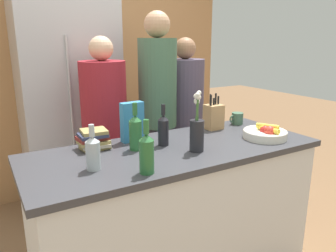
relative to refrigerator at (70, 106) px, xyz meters
name	(u,v)px	position (x,y,z in m)	size (l,w,h in m)	color
kitchen_island	(175,211)	(0.32, -1.36, -0.52)	(1.88, 0.75, 0.91)	silver
back_wall_wood	(90,67)	(0.32, 0.36, 0.32)	(3.08, 0.12, 2.60)	#AD7A4C
refrigerator	(70,106)	(0.00, 0.00, 0.00)	(0.86, 0.62, 1.96)	#B7B7BC
fruit_bowl	(265,133)	(0.96, -1.51, -0.03)	(0.30, 0.30, 0.10)	silver
knife_block	(214,116)	(0.81, -1.13, 0.03)	(0.13, 0.11, 0.27)	tan
flower_vase	(197,132)	(0.40, -1.49, 0.06)	(0.09, 0.09, 0.38)	#232328
cereal_box	(132,122)	(0.14, -1.10, 0.07)	(0.16, 0.07, 0.27)	teal
coffee_mug	(237,118)	(1.06, -1.11, -0.02)	(0.13, 0.09, 0.09)	#42664C
book_stack	(94,139)	(-0.14, -1.13, -0.01)	(0.20, 0.17, 0.12)	#99844C
bottle_oil	(135,131)	(0.08, -1.27, 0.05)	(0.08, 0.08, 0.30)	#286633
bottle_vinegar	(93,152)	(-0.25, -1.46, 0.03)	(0.08, 0.08, 0.25)	#B2BCC1
bottle_wine	(163,129)	(0.28, -1.29, 0.04)	(0.07, 0.07, 0.27)	black
bottle_water	(147,152)	(-0.02, -1.64, 0.05)	(0.08, 0.08, 0.28)	#286633
person_at_sink	(105,127)	(0.13, -0.59, -0.08)	(0.36, 0.36, 1.61)	#383842
person_in_blue	(158,107)	(0.57, -0.68, 0.05)	(0.32, 0.32, 1.80)	#383842
person_in_red_tee	(184,116)	(0.89, -0.60, -0.08)	(0.35, 0.35, 1.60)	#383842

